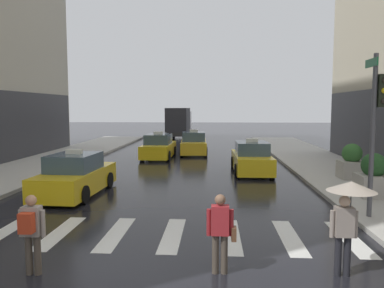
# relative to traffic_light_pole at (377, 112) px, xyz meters

# --- Properties ---
(ground_plane) EXTENTS (160.00, 160.00, 0.00)m
(ground_plane) POSITION_rel_traffic_light_pole_xyz_m (-6.61, -4.55, -3.26)
(ground_plane) COLOR black
(crosswalk_markings) EXTENTS (11.30, 2.80, 0.01)m
(crosswalk_markings) POSITION_rel_traffic_light_pole_xyz_m (-6.61, -1.55, -3.25)
(crosswalk_markings) COLOR silver
(crosswalk_markings) RESTS_ON ground
(traffic_light_pole) EXTENTS (0.44, 0.84, 4.80)m
(traffic_light_pole) POSITION_rel_traffic_light_pole_xyz_m (0.00, 0.00, 0.00)
(traffic_light_pole) COLOR #47474C
(traffic_light_pole) RESTS_ON curb_right
(taxi_lead) EXTENTS (2.09, 4.61, 1.80)m
(taxi_lead) POSITION_rel_traffic_light_pole_xyz_m (-10.12, 2.86, -2.53)
(taxi_lead) COLOR yellow
(taxi_lead) RESTS_ON ground
(taxi_second) EXTENTS (1.99, 4.57, 1.80)m
(taxi_second) POSITION_rel_traffic_light_pole_xyz_m (-2.79, 8.34, -2.53)
(taxi_second) COLOR yellow
(taxi_second) RESTS_ON ground
(taxi_third) EXTENTS (2.02, 4.58, 1.80)m
(taxi_third) POSITION_rel_traffic_light_pole_xyz_m (-8.47, 13.72, -2.53)
(taxi_third) COLOR yellow
(taxi_third) RESTS_ON ground
(taxi_fourth) EXTENTS (2.09, 4.61, 1.80)m
(taxi_fourth) POSITION_rel_traffic_light_pole_xyz_m (-6.24, 16.16, -2.53)
(taxi_fourth) COLOR gold
(taxi_fourth) RESTS_ON ground
(box_truck) EXTENTS (2.37, 7.57, 3.35)m
(box_truck) POSITION_rel_traffic_light_pole_xyz_m (-8.61, 30.13, -1.41)
(box_truck) COLOR #2D2D2D
(box_truck) RESTS_ON ground
(pedestrian_with_umbrella) EXTENTS (0.96, 0.96, 1.94)m
(pedestrian_with_umbrella) POSITION_rel_traffic_light_pole_xyz_m (-2.06, -3.80, -1.74)
(pedestrian_with_umbrella) COLOR black
(pedestrian_with_umbrella) RESTS_ON ground
(pedestrian_with_backpack) EXTENTS (0.55, 0.43, 1.65)m
(pedestrian_with_backpack) POSITION_rel_traffic_light_pole_xyz_m (-8.40, -4.15, -2.29)
(pedestrian_with_backpack) COLOR #473D33
(pedestrian_with_backpack) RESTS_ON ground
(pedestrian_with_handbag) EXTENTS (0.60, 0.24, 1.65)m
(pedestrian_with_handbag) POSITION_rel_traffic_light_pole_xyz_m (-4.60, -3.84, -2.32)
(pedestrian_with_handbag) COLOR #473D33
(pedestrian_with_handbag) RESTS_ON ground
(planter_near_corner) EXTENTS (1.10, 1.10, 1.60)m
(planter_near_corner) POSITION_rel_traffic_light_pole_xyz_m (1.08, 2.66, -2.38)
(planter_near_corner) COLOR #A8A399
(planter_near_corner) RESTS_ON curb_right
(planter_mid_block) EXTENTS (1.10, 1.10, 1.60)m
(planter_mid_block) POSITION_rel_traffic_light_pole_xyz_m (1.59, 6.26, -2.38)
(planter_mid_block) COLOR #A8A399
(planter_mid_block) RESTS_ON curb_right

